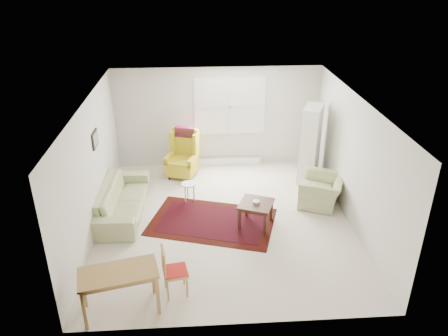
{
  "coord_description": "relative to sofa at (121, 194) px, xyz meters",
  "views": [
    {
      "loc": [
        -0.52,
        -7.45,
        4.8
      ],
      "look_at": [
        0.0,
        0.3,
        1.05
      ],
      "focal_mm": 35.0,
      "sensor_mm": 36.0,
      "label": 1
    }
  ],
  "objects": [
    {
      "name": "rug",
      "position": [
        1.84,
        -0.47,
        -0.43
      ],
      "size": [
        2.78,
        2.2,
        0.02
      ],
      "primitive_type": null,
      "rotation": [
        0.0,
        0.0,
        -0.29
      ],
      "color": "black",
      "rests_on": "ground"
    },
    {
      "name": "desk",
      "position": [
        0.38,
        -2.82,
        -0.08
      ],
      "size": [
        1.23,
        0.81,
        0.72
      ],
      "primitive_type": null,
      "rotation": [
        0.0,
        0.0,
        0.23
      ],
      "color": "#AB8045",
      "rests_on": "ground"
    },
    {
      "name": "wingback_chair",
      "position": [
        1.21,
        1.62,
        0.14
      ],
      "size": [
        0.86,
        0.89,
        1.16
      ],
      "primitive_type": null,
      "rotation": [
        0.0,
        0.0,
        -0.33
      ],
      "color": "gold",
      "rests_on": "ground"
    },
    {
      "name": "stool",
      "position": [
        1.37,
        0.43,
        -0.23
      ],
      "size": [
        0.38,
        0.38,
        0.42
      ],
      "primitive_type": null,
      "rotation": [
        0.0,
        0.0,
        -0.26
      ],
      "color": "white",
      "rests_on": "ground"
    },
    {
      "name": "room",
      "position": [
        2.12,
        -0.26,
        0.81
      ],
      "size": [
        5.04,
        5.54,
        2.51
      ],
      "color": "beige",
      "rests_on": "ground"
    },
    {
      "name": "desk_chair",
      "position": [
        1.19,
        -2.48,
        -0.02
      ],
      "size": [
        0.44,
        0.44,
        0.85
      ],
      "primitive_type": null,
      "rotation": [
        0.0,
        0.0,
        1.76
      ],
      "color": "#AB8045",
      "rests_on": "ground"
    },
    {
      "name": "coffee_table",
      "position": [
        2.7,
        -0.63,
        -0.19
      ],
      "size": [
        0.81,
        0.81,
        0.5
      ],
      "primitive_type": null,
      "rotation": [
        0.0,
        0.0,
        -0.39
      ],
      "color": "#3B1C12",
      "rests_on": "ground"
    },
    {
      "name": "sofa",
      "position": [
        0.0,
        0.0,
        0.0
      ],
      "size": [
        0.95,
        2.23,
        0.88
      ],
      "primitive_type": "imported",
      "rotation": [
        0.0,
        0.0,
        1.53
      ],
      "color": "#9CA36C",
      "rests_on": "ground"
    },
    {
      "name": "cabinet",
      "position": [
        4.19,
        1.2,
        0.47
      ],
      "size": [
        0.65,
        0.83,
        1.83
      ],
      "primitive_type": null,
      "rotation": [
        0.0,
        0.0,
        -0.42
      ],
      "color": "white",
      "rests_on": "ground"
    },
    {
      "name": "armchair",
      "position": [
        4.2,
        0.1,
        -0.06
      ],
      "size": [
        1.16,
        1.22,
        0.76
      ],
      "primitive_type": "imported",
      "rotation": [
        0.0,
        0.0,
        -1.97
      ],
      "color": "#9CA36C",
      "rests_on": "ground"
    }
  ]
}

